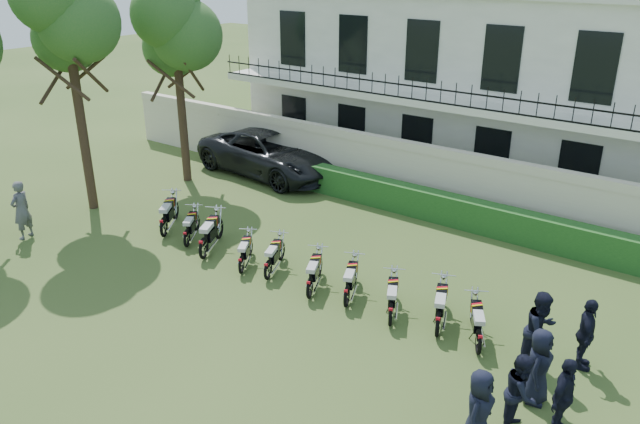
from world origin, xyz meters
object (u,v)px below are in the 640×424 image
object	(u,v)px
inspector	(21,210)
officer_4	(541,331)
motorcycle_2	(203,243)
officer_0	(479,411)
motorcycle_1	(186,234)
motorcycle_6	(347,291)
motorcycle_4	(268,265)
tree_west_near	(175,27)
motorcycle_8	(438,319)
motorcycle_7	(391,310)
officer_5	(586,334)
motorcycle_3	(241,260)
suv	(270,153)
motorcycle_0	(163,222)
officer_1	(521,393)
officer_3	(539,366)
motorcycle_5	(310,283)
motorcycle_9	(479,337)
tree_west_mid	(65,12)
officer_2	(564,397)

from	to	relation	value
inspector	officer_4	world-z (taller)	inspector
motorcycle_2	officer_0	bearing A→B (deg)	-40.67
motorcycle_1	motorcycle_6	bearing A→B (deg)	-32.70
motorcycle_4	officer_4	xyz separation A→B (m)	(7.30, 0.48, 0.47)
tree_west_near	motorcycle_8	bearing A→B (deg)	-17.46
motorcycle_7	officer_4	bearing A→B (deg)	-19.00
motorcycle_4	officer_5	bearing A→B (deg)	-14.68
motorcycle_3	suv	size ratio (longest dim) A/B	0.24
motorcycle_4	officer_5	world-z (taller)	officer_5
motorcycle_0	officer_1	xyz separation A→B (m)	(12.14, -1.79, 0.30)
motorcycle_2	motorcycle_8	xyz separation A→B (m)	(7.38, 0.43, -0.05)
tree_west_near	officer_5	world-z (taller)	tree_west_near
motorcycle_4	officer_3	distance (m)	7.68
motorcycle_4	officer_3	size ratio (longest dim) A/B	1.02
inspector	officer_3	size ratio (longest dim) A/B	1.15
tree_west_near	motorcycle_5	distance (m)	11.82
motorcycle_3	motorcycle_2	bearing A→B (deg)	148.94
motorcycle_4	officer_4	bearing A→B (deg)	-18.36
suv	motorcycle_9	bearing A→B (deg)	-114.49
tree_west_near	suv	size ratio (longest dim) A/B	1.24
tree_west_mid	motorcycle_1	bearing A→B (deg)	-2.93
motorcycle_0	officer_5	size ratio (longest dim) A/B	1.05
officer_3	officer_4	xyz separation A→B (m)	(-0.34, 1.12, 0.10)
motorcycle_7	officer_4	size ratio (longest dim) A/B	0.90
motorcycle_1	motorcycle_7	size ratio (longest dim) A/B	0.94
inspector	officer_4	xyz separation A→B (m)	(15.34, 2.95, -0.03)
tree_west_mid	officer_2	distance (m)	17.84
motorcycle_5	officer_0	distance (m)	6.18
officer_3	motorcycle_9	bearing A→B (deg)	57.86
tree_west_near	suv	xyz separation A→B (m)	(2.18, 2.54, -5.00)
officer_2	officer_4	size ratio (longest dim) A/B	0.89
motorcycle_1	suv	bearing A→B (deg)	76.89
inspector	officer_4	distance (m)	15.62
suv	officer_2	distance (m)	16.30
inspector	tree_west_mid	bearing A→B (deg)	173.95
officer_5	motorcycle_4	bearing A→B (deg)	80.80
motorcycle_8	officer_1	size ratio (longest dim) A/B	1.10
motorcycle_3	officer_3	xyz separation A→B (m)	(8.47, -0.46, 0.40)
suv	officer_4	distance (m)	14.56
motorcycle_5	motorcycle_9	size ratio (longest dim) A/B	1.03
officer_1	officer_2	xyz separation A→B (m)	(0.68, 0.33, 0.00)
motorcycle_1	officer_5	xyz separation A→B (m)	(11.45, 0.97, 0.39)
tree_west_mid	officer_2	size ratio (longest dim) A/B	5.35
motorcycle_4	officer_1	xyz separation A→B (m)	(7.64, -1.62, 0.37)
motorcycle_2	officer_1	world-z (taller)	officer_1
inspector	officer_2	distance (m)	16.40
motorcycle_9	inspector	world-z (taller)	inspector
motorcycle_3	officer_2	world-z (taller)	officer_2
motorcycle_5	suv	world-z (taller)	suv
motorcycle_5	motorcycle_8	size ratio (longest dim) A/B	0.94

